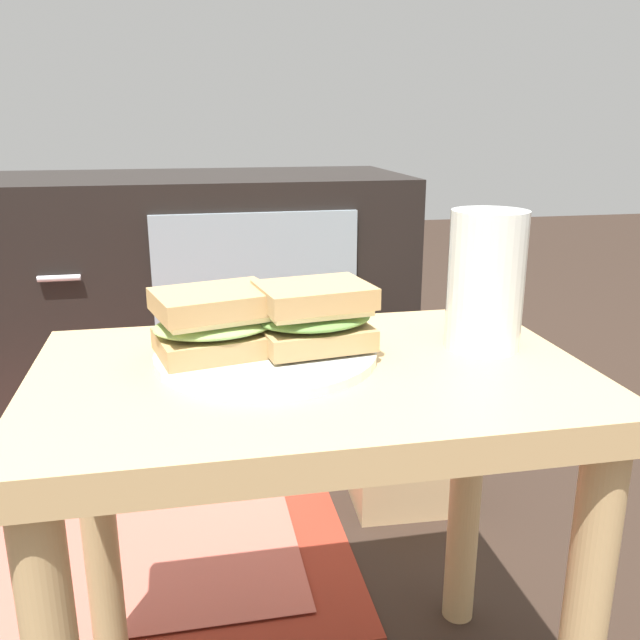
# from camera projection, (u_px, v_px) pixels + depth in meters

# --- Properties ---
(side_table) EXTENTS (0.56, 0.36, 0.46)m
(side_table) POSITION_uv_depth(u_px,v_px,m) (312.00, 448.00, 0.72)
(side_table) COLOR tan
(side_table) RESTS_ON ground
(tv_cabinet) EXTENTS (0.96, 0.46, 0.58)m
(tv_cabinet) POSITION_uv_depth(u_px,v_px,m) (198.00, 299.00, 1.61)
(tv_cabinet) COLOR black
(tv_cabinet) RESTS_ON ground
(area_rug) EXTENTS (0.98, 0.72, 0.01)m
(area_rug) POSITION_uv_depth(u_px,v_px,m) (62.00, 531.00, 1.20)
(area_rug) COLOR maroon
(area_rug) RESTS_ON ground
(plate) EXTENTS (0.23, 0.23, 0.01)m
(plate) POSITION_uv_depth(u_px,v_px,m) (266.00, 355.00, 0.71)
(plate) COLOR silver
(plate) RESTS_ON side_table
(sandwich_front) EXTENTS (0.15, 0.12, 0.07)m
(sandwich_front) POSITION_uv_depth(u_px,v_px,m) (216.00, 322.00, 0.70)
(sandwich_front) COLOR tan
(sandwich_front) RESTS_ON plate
(sandwich_back) EXTENTS (0.13, 0.11, 0.07)m
(sandwich_back) POSITION_uv_depth(u_px,v_px,m) (314.00, 316.00, 0.71)
(sandwich_back) COLOR tan
(sandwich_back) RESTS_ON plate
(beer_glass) EXTENTS (0.08, 0.08, 0.15)m
(beer_glass) POSITION_uv_depth(u_px,v_px,m) (486.00, 283.00, 0.73)
(beer_glass) COLOR silver
(beer_glass) RESTS_ON side_table
(paper_bag) EXTENTS (0.19, 0.14, 0.34)m
(paper_bag) POSITION_uv_depth(u_px,v_px,m) (404.00, 424.00, 1.24)
(paper_bag) COLOR tan
(paper_bag) RESTS_ON ground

